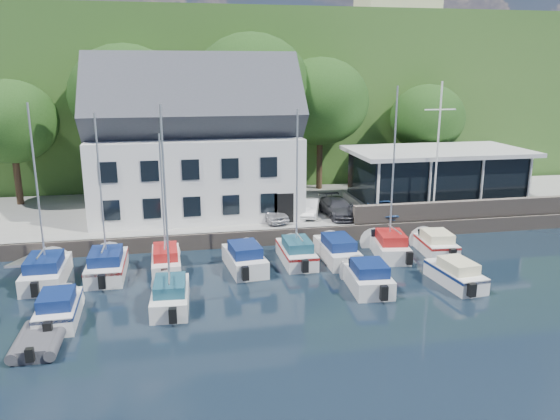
# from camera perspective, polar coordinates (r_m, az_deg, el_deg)

# --- Properties ---
(ground) EXTENTS (180.00, 180.00, 0.00)m
(ground) POSITION_cam_1_polar(r_m,az_deg,el_deg) (25.79, 9.32, -10.79)
(ground) COLOR black
(ground) RESTS_ON ground
(quay) EXTENTS (60.00, 13.00, 1.00)m
(quay) POSITION_cam_1_polar(r_m,az_deg,el_deg) (41.51, 1.07, -0.04)
(quay) COLOR gray
(quay) RESTS_ON ground
(quay_face) EXTENTS (60.00, 0.30, 1.00)m
(quay_face) POSITION_cam_1_polar(r_m,az_deg,el_deg) (35.42, 3.26, -2.64)
(quay_face) COLOR #62564E
(quay_face) RESTS_ON ground
(hillside) EXTENTS (160.00, 75.00, 16.00)m
(hillside) POSITION_cam_1_polar(r_m,az_deg,el_deg) (84.26, -5.35, 12.47)
(hillside) COLOR #2E5720
(hillside) RESTS_ON ground
(field_patch) EXTENTS (50.00, 30.00, 0.30)m
(field_patch) POSITION_cam_1_polar(r_m,az_deg,el_deg) (93.39, -0.86, 17.73)
(field_patch) COLOR #626934
(field_patch) RESTS_ON hillside
(harbor_building) EXTENTS (14.40, 8.20, 8.70)m
(harbor_building) POSITION_cam_1_polar(r_m,az_deg,el_deg) (38.72, -8.82, 6.06)
(harbor_building) COLOR white
(harbor_building) RESTS_ON quay
(club_pavilion) EXTENTS (13.20, 7.20, 4.10)m
(club_pavilion) POSITION_cam_1_polar(r_m,az_deg,el_deg) (43.20, 15.97, 3.44)
(club_pavilion) COLOR black
(club_pavilion) RESTS_ON quay
(seawall) EXTENTS (18.00, 0.50, 1.20)m
(seawall) POSITION_cam_1_polar(r_m,az_deg,el_deg) (40.06, 20.02, 0.15)
(seawall) COLOR #62564E
(seawall) RESTS_ON quay
(gangway) EXTENTS (1.20, 6.00, 1.40)m
(gangway) POSITION_cam_1_polar(r_m,az_deg,el_deg) (33.67, -24.34, -5.79)
(gangway) COLOR silver
(gangway) RESTS_ON ground
(car_silver) EXTENTS (2.31, 3.76, 1.19)m
(car_silver) POSITION_cam_1_polar(r_m,az_deg,el_deg) (36.72, -1.02, -0.21)
(car_silver) COLOR silver
(car_silver) RESTS_ON quay
(car_white) EXTENTS (2.23, 3.65, 1.13)m
(car_white) POSITION_cam_1_polar(r_m,az_deg,el_deg) (38.05, 3.08, 0.25)
(car_white) COLOR silver
(car_white) RESTS_ON quay
(car_dgrey) EXTENTS (1.92, 4.40, 1.26)m
(car_dgrey) POSITION_cam_1_polar(r_m,az_deg,el_deg) (38.03, 6.03, 0.28)
(car_dgrey) COLOR #323338
(car_dgrey) RESTS_ON quay
(car_blue) EXTENTS (1.88, 3.60, 1.17)m
(car_blue) POSITION_cam_1_polar(r_m,az_deg,el_deg) (38.68, 10.75, 0.27)
(car_blue) COLOR #2F558F
(car_blue) RESTS_ON quay
(flagpole) EXTENTS (2.20, 0.20, 9.17)m
(flagpole) POSITION_cam_1_polar(r_m,az_deg,el_deg) (38.40, 16.12, 5.94)
(flagpole) COLOR white
(flagpole) RESTS_ON quay
(tree_0) EXTENTS (6.78, 6.78, 9.26)m
(tree_0) POSITION_cam_1_polar(r_m,az_deg,el_deg) (45.06, -26.09, 6.29)
(tree_0) COLOR #17330F
(tree_0) RESTS_ON quay
(tree_1) EXTENTS (8.68, 8.68, 11.87)m
(tree_1) POSITION_cam_1_polar(r_m,az_deg,el_deg) (44.64, -15.62, 8.85)
(tree_1) COLOR #17330F
(tree_1) RESTS_ON quay
(tree_2) EXTENTS (9.34, 9.34, 12.76)m
(tree_2) POSITION_cam_1_polar(r_m,az_deg,el_deg) (44.39, -2.97, 9.91)
(tree_2) COLOR #17330F
(tree_2) RESTS_ON quay
(tree_3) EXTENTS (7.99, 7.99, 10.92)m
(tree_3) POSITION_cam_1_polar(r_m,az_deg,el_deg) (46.23, 4.22, 8.93)
(tree_3) COLOR #17330F
(tree_3) RESTS_ON quay
(tree_4) EXTENTS (6.37, 6.37, 8.71)m
(tree_4) POSITION_cam_1_polar(r_m,az_deg,el_deg) (49.35, 15.03, 7.54)
(tree_4) COLOR #17330F
(tree_4) RESTS_ON quay
(boat_r1_0) EXTENTS (2.24, 6.34, 9.23)m
(boat_r1_0) POSITION_cam_1_polar(r_m,az_deg,el_deg) (30.36, -23.96, 1.23)
(boat_r1_0) COLOR silver
(boat_r1_0) RESTS_ON ground
(boat_r1_1) EXTENTS (2.12, 6.15, 9.15)m
(boat_r1_1) POSITION_cam_1_polar(r_m,az_deg,el_deg) (30.19, -18.20, 1.62)
(boat_r1_1) COLOR silver
(boat_r1_1) RESTS_ON ground
(boat_r1_2) EXTENTS (1.81, 6.10, 8.34)m
(boat_r1_2) POSITION_cam_1_polar(r_m,az_deg,el_deg) (30.40, -12.18, 1.33)
(boat_r1_2) COLOR silver
(boat_r1_2) RESTS_ON ground
(boat_r1_3) EXTENTS (2.61, 5.95, 1.55)m
(boat_r1_3) POSITION_cam_1_polar(r_m,az_deg,el_deg) (30.75, -3.73, -4.82)
(boat_r1_3) COLOR silver
(boat_r1_3) RESTS_ON ground
(boat_r1_4) EXTENTS (1.89, 5.83, 8.77)m
(boat_r1_4) POSITION_cam_1_polar(r_m,az_deg,el_deg) (30.86, 1.77, 2.25)
(boat_r1_4) COLOR silver
(boat_r1_4) RESTS_ON ground
(boat_r1_5) EXTENTS (1.98, 6.41, 1.48)m
(boat_r1_5) POSITION_cam_1_polar(r_m,az_deg,el_deg) (32.33, 5.97, -3.95)
(boat_r1_5) COLOR silver
(boat_r1_5) RESTS_ON ground
(boat_r1_6) EXTENTS (2.76, 5.98, 9.19)m
(boat_r1_6) POSITION_cam_1_polar(r_m,az_deg,el_deg) (32.56, 11.69, 2.98)
(boat_r1_6) COLOR silver
(boat_r1_6) RESTS_ON ground
(boat_r1_7) EXTENTS (2.33, 5.24, 1.38)m
(boat_r1_7) POSITION_cam_1_polar(r_m,az_deg,el_deg) (34.79, 15.90, -3.19)
(boat_r1_7) COLOR silver
(boat_r1_7) RESTS_ON ground
(boat_r2_0) EXTENTS (1.98, 5.18, 1.43)m
(boat_r2_0) POSITION_cam_1_polar(r_m,az_deg,el_deg) (26.54, -22.14, -9.29)
(boat_r2_0) COLOR silver
(boat_r2_0) RESTS_ON ground
(boat_r2_1) EXTENTS (2.11, 5.86, 8.62)m
(boat_r2_1) POSITION_cam_1_polar(r_m,az_deg,el_deg) (25.42, -11.80, -0.91)
(boat_r2_1) COLOR silver
(boat_r2_1) RESTS_ON ground
(boat_r2_3) EXTENTS (2.36, 5.20, 1.50)m
(boat_r2_3) POSITION_cam_1_polar(r_m,az_deg,el_deg) (28.38, 9.16, -6.71)
(boat_r2_3) COLOR silver
(boat_r2_3) RESTS_ON ground
(boat_r2_4) EXTENTS (2.24, 5.46, 1.39)m
(boat_r2_4) POSITION_cam_1_polar(r_m,az_deg,el_deg) (30.04, 17.86, -6.15)
(boat_r2_4) COLOR silver
(boat_r2_4) RESTS_ON ground
(dinghy_1) EXTENTS (1.93, 3.20, 0.75)m
(dinghy_1) POSITION_cam_1_polar(r_m,az_deg,el_deg) (24.64, -23.86, -12.21)
(dinghy_1) COLOR #3A3A3F
(dinghy_1) RESTS_ON ground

